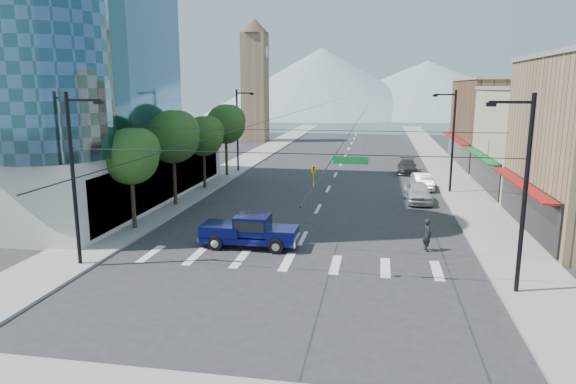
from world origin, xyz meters
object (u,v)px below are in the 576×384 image
(parked_car_mid, at_px, (422,181))
(parked_car_far, at_px, (407,166))
(pedestrian, at_px, (427,235))
(parked_car_near, at_px, (418,192))
(pickup_truck, at_px, (249,230))

(parked_car_mid, distance_m, parked_car_far, 9.05)
(parked_car_mid, bearing_deg, pedestrian, -99.25)
(pedestrian, xyz_separation_m, parked_car_near, (0.38, 12.96, -0.11))
(pedestrian, distance_m, parked_car_near, 12.96)
(pickup_truck, xyz_separation_m, parked_car_far, (10.46, 28.79, -0.28))
(parked_car_mid, height_order, parked_car_far, parked_car_far)
(parked_car_near, bearing_deg, parked_car_mid, 78.97)
(pedestrian, distance_m, parked_car_mid, 18.74)
(parked_car_near, distance_m, parked_car_mid, 5.80)
(parked_car_far, bearing_deg, pedestrian, -87.90)
(pickup_truck, distance_m, parked_car_near, 17.58)
(pedestrian, relative_size, parked_car_mid, 0.44)
(parked_car_mid, relative_size, parked_car_far, 0.86)
(pickup_truck, bearing_deg, parked_car_far, 70.11)
(parked_car_near, bearing_deg, pickup_truck, -130.35)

